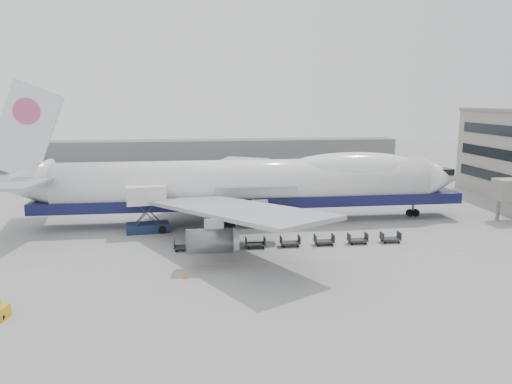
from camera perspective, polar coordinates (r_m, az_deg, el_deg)
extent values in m
plane|color=gray|center=(59.78, 0.20, -6.20)|extent=(260.00, 260.00, 0.00)
cube|color=gold|center=(54.13, 1.07, -8.02)|extent=(60.00, 0.15, 0.01)
cylinder|color=slate|center=(79.72, 25.91, -1.89)|extent=(0.50, 0.50, 3.00)
cube|color=slate|center=(127.44, -8.62, 4.31)|extent=(110.00, 8.00, 7.00)
cylinder|color=white|center=(70.09, -1.14, 1.10)|extent=(52.00, 6.40, 6.40)
cube|color=#11143F|center=(70.68, -0.33, -0.93)|extent=(60.00, 5.76, 1.50)
cone|color=white|center=(78.79, 20.32, 1.50)|extent=(6.00, 6.40, 6.40)
cone|color=white|center=(73.16, -25.62, 0.93)|extent=(9.00, 6.40, 6.40)
ellipsoid|color=white|center=(73.23, 11.09, 2.71)|extent=(20.67, 5.78, 4.56)
cube|color=white|center=(71.98, -24.92, 6.38)|extent=(10.52, 0.50, 13.56)
cylinder|color=#CD4F7B|center=(71.73, -24.69, 8.39)|extent=(3.40, 0.30, 3.40)
cube|color=#9EA0A3|center=(55.96, -2.53, -1.98)|extent=(20.35, 26.74, 2.26)
cube|color=#9EA0A3|center=(83.99, -4.29, 2.25)|extent=(20.35, 26.74, 2.26)
cylinder|color=#595B60|center=(88.87, -6.38, 1.25)|extent=(4.80, 2.60, 2.60)
cylinder|color=#595B60|center=(80.37, -1.95, 0.31)|extent=(4.80, 2.60, 2.60)
cylinder|color=#595B60|center=(60.93, -0.06, -3.05)|extent=(4.80, 2.60, 2.60)
cylinder|color=#595B60|center=(51.76, -5.36, -5.58)|extent=(4.80, 2.60, 2.60)
cylinder|color=slate|center=(77.80, 17.50, -1.77)|extent=(0.36, 0.36, 2.50)
cylinder|color=black|center=(77.95, 17.47, -2.28)|extent=(1.10, 0.45, 1.10)
cylinder|color=slate|center=(67.79, -3.36, -3.09)|extent=(0.36, 0.36, 2.50)
cylinder|color=black|center=(67.96, -3.35, -3.66)|extent=(1.10, 0.45, 1.10)
cylinder|color=slate|center=(73.62, -3.72, -1.98)|extent=(0.36, 0.36, 2.50)
cylinder|color=black|center=(73.77, -3.71, -2.51)|extent=(1.10, 0.45, 1.10)
cube|color=#172746|center=(67.33, -12.30, -3.99)|extent=(5.74, 3.29, 1.20)
cube|color=silver|center=(66.37, -12.45, -0.31)|extent=(5.33, 3.45, 2.40)
cube|color=#172746|center=(65.65, -12.45, -2.39)|extent=(3.86, 0.62, 4.29)
cube|color=#172746|center=(67.98, -12.29, -1.94)|extent=(3.86, 0.62, 4.29)
cube|color=slate|center=(68.07, -12.33, -0.03)|extent=(2.76, 1.63, 0.15)
cylinder|color=black|center=(66.50, -14.05, -4.34)|extent=(0.98, 0.38, 0.98)
cylinder|color=black|center=(68.59, -13.86, -3.87)|extent=(0.98, 0.38, 0.98)
cylinder|color=black|center=(66.16, -10.67, -4.28)|extent=(0.98, 0.38, 0.98)
cylinder|color=black|center=(68.27, -10.58, -3.81)|extent=(0.98, 0.38, 0.98)
cylinder|color=black|center=(45.25, -27.24, -12.63)|extent=(0.70, 0.30, 0.70)
cylinder|color=black|center=(46.38, -26.70, -12.02)|extent=(0.70, 0.30, 0.70)
cone|color=#FC620D|center=(49.84, -8.06, -9.42)|extent=(0.40, 0.40, 0.63)
cube|color=#FC620D|center=(49.94, -8.05, -9.74)|extent=(0.42, 0.42, 0.03)
cube|color=#2D2D30|center=(58.54, -8.24, -6.22)|extent=(2.30, 1.35, 0.18)
cube|color=#2D2D30|center=(58.46, -9.33, -5.87)|extent=(0.08, 1.35, 0.90)
cube|color=#2D2D30|center=(58.42, -7.16, -5.82)|extent=(0.08, 1.35, 0.90)
cylinder|color=black|center=(58.12, -9.08, -6.68)|extent=(0.30, 0.12, 0.30)
cylinder|color=black|center=(59.17, -9.05, -6.36)|extent=(0.30, 0.12, 0.30)
cylinder|color=black|center=(58.10, -7.39, -6.64)|extent=(0.30, 0.12, 0.30)
cylinder|color=black|center=(59.15, -7.40, -6.32)|extent=(0.30, 0.12, 0.30)
cube|color=#2D2D30|center=(58.63, -4.14, -6.11)|extent=(2.30, 1.35, 0.18)
cube|color=#2D2D30|center=(58.46, -5.23, -5.77)|extent=(0.08, 1.35, 0.90)
cube|color=#2D2D30|center=(58.59, -3.07, -5.70)|extent=(0.08, 1.35, 0.90)
cylinder|color=black|center=(58.15, -4.94, -6.57)|extent=(0.30, 0.12, 0.30)
cylinder|color=black|center=(59.20, -5.00, -6.26)|extent=(0.30, 0.12, 0.30)
cylinder|color=black|center=(58.25, -3.26, -6.52)|extent=(0.30, 0.12, 0.30)
cylinder|color=black|center=(59.29, -3.35, -6.21)|extent=(0.30, 0.12, 0.30)
cube|color=#2D2D30|center=(59.01, -0.08, -5.97)|extent=(2.30, 1.35, 0.18)
cube|color=#2D2D30|center=(58.77, -1.15, -5.63)|extent=(0.08, 1.35, 0.90)
cube|color=#2D2D30|center=(59.05, 0.98, -5.56)|extent=(0.08, 1.35, 0.90)
cylinder|color=black|center=(58.47, -0.84, -6.43)|extent=(0.30, 0.12, 0.30)
cylinder|color=black|center=(59.52, -0.97, -6.13)|extent=(0.30, 0.12, 0.30)
cylinder|color=black|center=(58.69, 0.82, -6.37)|extent=(0.30, 0.12, 0.30)
cylinder|color=black|center=(59.73, 0.66, -6.06)|extent=(0.30, 0.12, 0.30)
cube|color=#2D2D30|center=(59.68, 3.91, -5.80)|extent=(2.30, 1.35, 0.18)
cube|color=#2D2D30|center=(59.36, 2.87, -5.48)|extent=(0.08, 1.35, 0.90)
cube|color=#2D2D30|center=(59.79, 4.95, -5.39)|extent=(0.08, 1.35, 0.90)
cylinder|color=black|center=(59.09, 3.20, -6.27)|extent=(0.30, 0.12, 0.30)
cylinder|color=black|center=(60.12, 3.00, -5.97)|extent=(0.30, 0.12, 0.30)
cylinder|color=black|center=(59.42, 4.82, -6.19)|extent=(0.30, 0.12, 0.30)
cylinder|color=black|center=(60.45, 4.59, -5.89)|extent=(0.30, 0.12, 0.30)
cube|color=#2D2D30|center=(60.63, 7.79, -5.61)|extent=(2.30, 1.35, 0.18)
cube|color=#2D2D30|center=(60.24, 6.78, -5.30)|extent=(0.08, 1.35, 0.90)
cube|color=#2D2D30|center=(60.81, 8.80, -5.20)|extent=(0.08, 1.35, 0.90)
cylinder|color=black|center=(59.99, 7.13, -6.07)|extent=(0.30, 0.12, 0.30)
cylinder|color=black|center=(61.01, 6.87, -5.78)|extent=(0.30, 0.12, 0.30)
cylinder|color=black|center=(60.43, 8.70, -5.99)|extent=(0.30, 0.12, 0.30)
cylinder|color=black|center=(61.44, 8.41, -5.70)|extent=(0.30, 0.12, 0.30)
cube|color=#2D2D30|center=(61.84, 11.53, -5.41)|extent=(2.30, 1.35, 0.18)
cube|color=#2D2D30|center=(61.39, 10.57, -5.10)|extent=(0.08, 1.35, 0.90)
cube|color=#2D2D30|center=(62.10, 12.50, -5.00)|extent=(0.08, 1.35, 0.90)
cylinder|color=black|center=(61.16, 10.93, -5.86)|extent=(0.30, 0.12, 0.30)
cylinder|color=black|center=(62.16, 10.61, -5.58)|extent=(0.30, 0.12, 0.30)
cylinder|color=black|center=(61.71, 12.43, -5.77)|extent=(0.30, 0.12, 0.30)
cylinder|color=black|center=(62.70, 12.09, -5.49)|extent=(0.30, 0.12, 0.30)
cube|color=#2D2D30|center=(63.31, 15.10, -5.19)|extent=(2.30, 1.35, 0.18)
cube|color=#2D2D30|center=(62.79, 14.19, -4.90)|extent=(0.08, 1.35, 0.90)
cube|color=#2D2D30|center=(63.63, 16.04, -4.78)|extent=(0.08, 1.35, 0.90)
cylinder|color=black|center=(62.58, 14.56, -5.63)|extent=(0.30, 0.12, 0.30)
cylinder|color=black|center=(63.56, 14.19, -5.36)|extent=(0.30, 0.12, 0.30)
cylinder|color=black|center=(63.24, 16.00, -5.54)|extent=(0.30, 0.12, 0.30)
cylinder|color=black|center=(64.20, 15.61, -5.27)|extent=(0.30, 0.12, 0.30)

